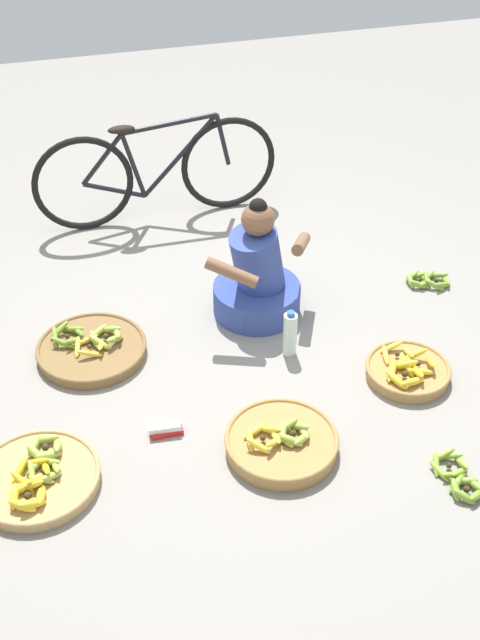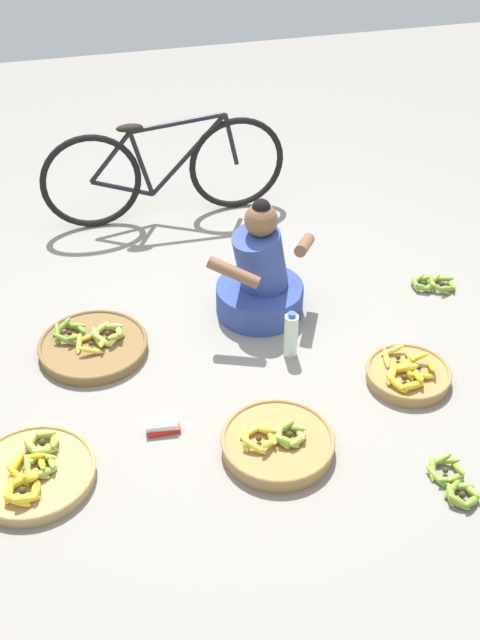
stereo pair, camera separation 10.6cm
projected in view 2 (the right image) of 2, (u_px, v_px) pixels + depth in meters
ground_plane at (231, 348)px, 4.55m from camera, size 10.00×10.00×0.00m
vendor_woman_front at (260, 278)px, 4.67m from camera, size 0.72×0.56×0.76m
bicycle_leaning at (165, 171)px, 5.50m from camera, size 1.70×0.09×0.73m
banana_basket_front_right at (408, 374)px, 4.30m from camera, size 0.46×0.46×0.15m
banana_basket_front_center at (33, 473)px, 3.75m from camera, size 0.59×0.59×0.13m
banana_basket_back_center at (278, 443)px, 3.89m from camera, size 0.56×0.56×0.15m
banana_basket_mid_right at (93, 345)px, 4.50m from camera, size 0.62×0.62×0.14m
loose_bananas_back_left at (432, 284)px, 5.00m from camera, size 0.29×0.22×0.09m
loose_bananas_near_bicycle at (453, 483)px, 3.72m from camera, size 0.19×0.35×0.08m
water_bottle at (291, 335)px, 4.42m from camera, size 0.08×0.08×0.29m
packet_carton_stack at (163, 428)px, 4.00m from camera, size 0.17×0.07×0.06m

